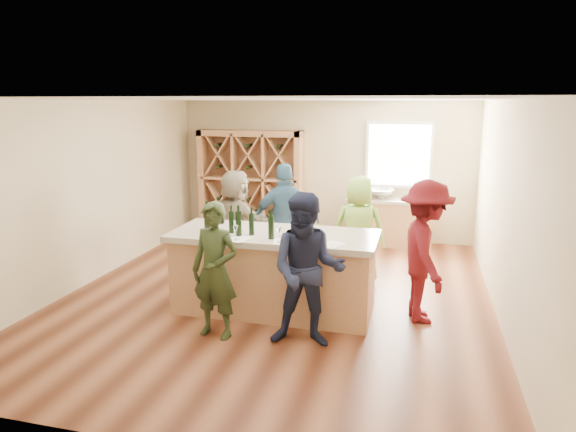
% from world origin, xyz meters
% --- Properties ---
extents(floor, '(6.00, 7.00, 0.10)m').
position_xyz_m(floor, '(0.00, 0.00, -0.05)').
color(floor, brown).
rests_on(floor, ground).
extents(ceiling, '(6.00, 7.00, 0.10)m').
position_xyz_m(ceiling, '(0.00, 0.00, 2.85)').
color(ceiling, white).
rests_on(ceiling, ground).
extents(wall_back, '(6.00, 0.10, 2.80)m').
position_xyz_m(wall_back, '(0.00, 3.55, 1.40)').
color(wall_back, beige).
rests_on(wall_back, ground).
extents(wall_front, '(6.00, 0.10, 2.80)m').
position_xyz_m(wall_front, '(0.00, -3.55, 1.40)').
color(wall_front, beige).
rests_on(wall_front, ground).
extents(wall_left, '(0.10, 7.00, 2.80)m').
position_xyz_m(wall_left, '(-3.05, 0.00, 1.40)').
color(wall_left, beige).
rests_on(wall_left, ground).
extents(wall_right, '(0.10, 7.00, 2.80)m').
position_xyz_m(wall_right, '(3.05, 0.00, 1.40)').
color(wall_right, beige).
rests_on(wall_right, ground).
extents(window_frame, '(1.30, 0.06, 1.30)m').
position_xyz_m(window_frame, '(1.50, 3.47, 1.75)').
color(window_frame, white).
rests_on(window_frame, wall_back).
extents(window_pane, '(1.18, 0.01, 1.18)m').
position_xyz_m(window_pane, '(1.50, 3.44, 1.75)').
color(window_pane, white).
rests_on(window_pane, wall_back).
extents(wine_rack, '(2.20, 0.45, 2.20)m').
position_xyz_m(wine_rack, '(-1.50, 3.27, 1.10)').
color(wine_rack, tan).
rests_on(wine_rack, floor).
extents(back_counter_base, '(1.60, 0.58, 0.86)m').
position_xyz_m(back_counter_base, '(1.40, 3.20, 0.43)').
color(back_counter_base, tan).
rests_on(back_counter_base, floor).
extents(back_counter_top, '(1.70, 0.62, 0.06)m').
position_xyz_m(back_counter_top, '(1.40, 3.20, 0.89)').
color(back_counter_top, '#B6A894').
rests_on(back_counter_top, back_counter_base).
extents(sink, '(0.54, 0.54, 0.19)m').
position_xyz_m(sink, '(1.20, 3.20, 1.01)').
color(sink, silver).
rests_on(sink, back_counter_top).
extents(faucet, '(0.02, 0.02, 0.30)m').
position_xyz_m(faucet, '(1.20, 3.38, 1.07)').
color(faucet, silver).
rests_on(faucet, back_counter_top).
extents(tasting_counter_base, '(2.60, 1.00, 1.00)m').
position_xyz_m(tasting_counter_base, '(0.10, -0.53, 0.50)').
color(tasting_counter_base, tan).
rests_on(tasting_counter_base, floor).
extents(tasting_counter_top, '(2.72, 1.12, 0.08)m').
position_xyz_m(tasting_counter_top, '(0.10, -0.53, 1.04)').
color(tasting_counter_top, '#B6A894').
rests_on(tasting_counter_top, tasting_counter_base).
extents(wine_bottle_a, '(0.09, 0.09, 0.33)m').
position_xyz_m(wine_bottle_a, '(-0.78, -0.68, 1.24)').
color(wine_bottle_a, black).
rests_on(wine_bottle_a, tasting_counter_top).
extents(wine_bottle_b, '(0.09, 0.09, 0.32)m').
position_xyz_m(wine_bottle_b, '(-0.62, -0.76, 1.24)').
color(wine_bottle_b, black).
rests_on(wine_bottle_b, tasting_counter_top).
extents(wine_bottle_c, '(0.07, 0.07, 0.29)m').
position_xyz_m(wine_bottle_c, '(-0.44, -0.66, 1.22)').
color(wine_bottle_c, black).
rests_on(wine_bottle_c, tasting_counter_top).
extents(wine_bottle_d, '(0.10, 0.10, 0.32)m').
position_xyz_m(wine_bottle_d, '(-0.29, -0.80, 1.24)').
color(wine_bottle_d, black).
rests_on(wine_bottle_d, tasting_counter_top).
extents(wine_bottle_e, '(0.07, 0.07, 0.28)m').
position_xyz_m(wine_bottle_e, '(-0.15, -0.70, 1.22)').
color(wine_bottle_e, black).
rests_on(wine_bottle_e, tasting_counter_top).
extents(wine_glass_a, '(0.09, 0.09, 0.19)m').
position_xyz_m(wine_glass_a, '(-0.26, -1.00, 1.18)').
color(wine_glass_a, white).
rests_on(wine_glass_a, tasting_counter_top).
extents(wine_glass_b, '(0.08, 0.08, 0.20)m').
position_xyz_m(wine_glass_b, '(0.29, -0.98, 1.18)').
color(wine_glass_b, white).
rests_on(wine_glass_b, tasting_counter_top).
extents(wine_glass_c, '(0.08, 0.08, 0.18)m').
position_xyz_m(wine_glass_c, '(0.75, -0.95, 1.17)').
color(wine_glass_c, white).
rests_on(wine_glass_c, tasting_counter_top).
extents(wine_glass_d, '(0.07, 0.07, 0.17)m').
position_xyz_m(wine_glass_d, '(0.58, -0.69, 1.17)').
color(wine_glass_d, white).
rests_on(wine_glass_d, tasting_counter_top).
extents(tasting_menu_a, '(0.32, 0.37, 0.00)m').
position_xyz_m(tasting_menu_a, '(-0.24, -0.93, 1.08)').
color(tasting_menu_a, white).
rests_on(tasting_menu_a, tasting_counter_top).
extents(tasting_menu_b, '(0.27, 0.33, 0.00)m').
position_xyz_m(tasting_menu_b, '(0.32, -0.91, 1.08)').
color(tasting_menu_b, white).
rests_on(tasting_menu_b, tasting_counter_top).
extents(tasting_menu_c, '(0.35, 0.39, 0.00)m').
position_xyz_m(tasting_menu_c, '(0.93, -0.90, 1.08)').
color(tasting_menu_c, white).
rests_on(tasting_menu_c, tasting_counter_top).
extents(person_near_left, '(0.66, 0.52, 1.64)m').
position_xyz_m(person_near_left, '(-0.36, -1.45, 0.82)').
color(person_near_left, '#263319').
rests_on(person_near_left, floor).
extents(person_near_right, '(0.92, 0.58, 1.79)m').
position_xyz_m(person_near_right, '(0.75, -1.41, 0.90)').
color(person_near_right, '#191E38').
rests_on(person_near_right, floor).
extents(person_server, '(0.80, 1.27, 1.83)m').
position_xyz_m(person_server, '(2.04, -0.35, 0.91)').
color(person_server, '#590F14').
rests_on(person_server, floor).
extents(person_far_mid, '(1.21, 0.91, 1.84)m').
position_xyz_m(person_far_mid, '(-0.10, 0.82, 0.92)').
color(person_far_mid, '#335972').
rests_on(person_far_mid, floor).
extents(person_far_right, '(0.83, 0.54, 1.68)m').
position_xyz_m(person_far_right, '(1.05, 0.85, 0.84)').
color(person_far_right, '#8CC64C').
rests_on(person_far_right, floor).
extents(person_far_left, '(1.65, 1.31, 1.71)m').
position_xyz_m(person_far_left, '(-0.96, 0.90, 0.85)').
color(person_far_left, gray).
rests_on(person_far_left, floor).
extents(wine_bottle_f, '(0.07, 0.07, 0.30)m').
position_xyz_m(wine_bottle_f, '(0.15, -0.83, 1.23)').
color(wine_bottle_f, black).
rests_on(wine_bottle_f, tasting_counter_top).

